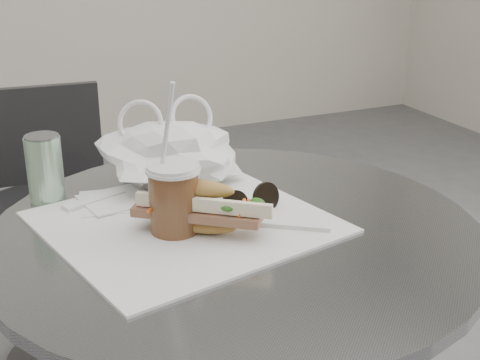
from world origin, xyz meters
name	(u,v)px	position (x,y,z in m)	size (l,w,h in m)	color
chair_far	(58,248)	(-0.16, 1.05, 0.34)	(0.40, 0.42, 0.76)	#2F2F31
sandwich_paper	(185,222)	(-0.07, 0.24, 0.74)	(0.40, 0.38, 0.00)	white
banh_mi	(197,208)	(-0.06, 0.20, 0.78)	(0.24, 0.22, 0.08)	#B58F44
iced_coffee	(174,198)	(-0.09, 0.22, 0.80)	(0.08, 0.08, 0.23)	brown
sunglasses	(250,204)	(0.04, 0.23, 0.76)	(0.11, 0.04, 0.05)	black
plastic_bag	(171,156)	(-0.04, 0.40, 0.80)	(0.23, 0.18, 0.11)	white
napkin_stack	(115,201)	(-0.15, 0.36, 0.74)	(0.13, 0.13, 0.01)	white
drink_can	(45,168)	(-0.25, 0.43, 0.80)	(0.06, 0.06, 0.11)	#63AA6F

